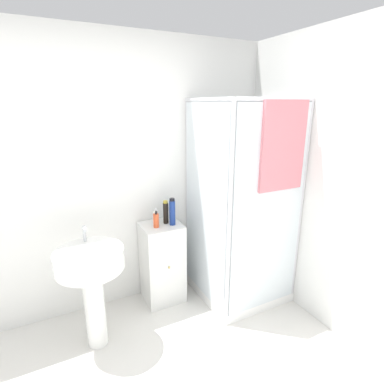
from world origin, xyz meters
The scene contains 8 objects.
wall_back centered at (0.00, 1.70, 1.25)m, with size 6.40×0.06×2.50m, color white.
shower_enclosure centered at (1.22, 1.18, 0.59)m, with size 0.81×0.84×1.95m.
vanity_cabinet centered at (0.52, 1.49, 0.40)m, with size 0.37×0.36×0.80m.
sink centered at (-0.18, 1.17, 0.64)m, with size 0.51×0.51×0.98m.
soap_dispenser centered at (0.46, 1.46, 0.87)m, with size 0.05×0.05×0.16m.
shampoo_bottle_tall_black centered at (0.58, 1.51, 0.91)m, with size 0.05×0.05×0.22m.
shampoo_bottle_blue centered at (0.62, 1.45, 0.93)m, with size 0.06×0.06×0.26m.
lotion_bottle_white centered at (0.49, 1.54, 0.86)m, with size 0.05×0.06×0.15m.
Camera 1 is at (-0.39, -0.99, 1.90)m, focal length 28.00 mm.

